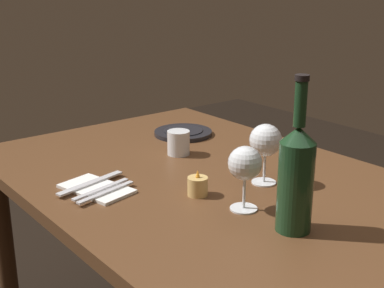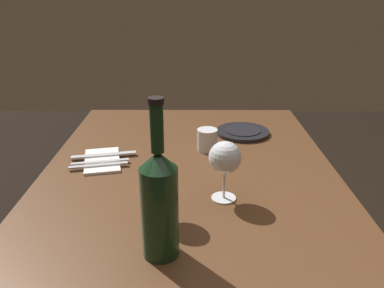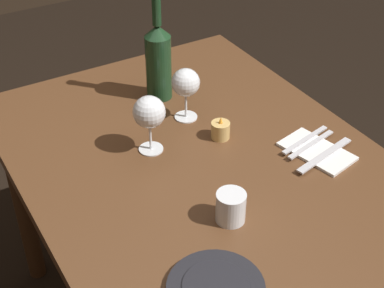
% 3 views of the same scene
% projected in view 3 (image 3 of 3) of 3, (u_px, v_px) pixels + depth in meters
% --- Properties ---
extents(dining_table, '(1.30, 0.90, 0.74)m').
position_uv_depth(dining_table, '(209.00, 195.00, 1.55)').
color(dining_table, '#56351E').
rests_on(dining_table, ground).
extents(wine_glass_left, '(0.09, 0.09, 0.16)m').
position_uv_depth(wine_glass_left, '(149.00, 113.00, 1.50)').
color(wine_glass_left, white).
rests_on(wine_glass_left, dining_table).
extents(wine_glass_right, '(0.08, 0.08, 0.16)m').
position_uv_depth(wine_glass_right, '(186.00, 84.00, 1.62)').
color(wine_glass_right, white).
rests_on(wine_glass_right, dining_table).
extents(wine_bottle, '(0.08, 0.08, 0.34)m').
position_uv_depth(wine_bottle, '(158.00, 59.00, 1.71)').
color(wine_bottle, '#19381E').
rests_on(wine_bottle, dining_table).
extents(water_tumbler, '(0.07, 0.07, 0.08)m').
position_uv_depth(water_tumbler, '(231.00, 208.00, 1.33)').
color(water_tumbler, white).
rests_on(water_tumbler, dining_table).
extents(votive_candle, '(0.05, 0.05, 0.07)m').
position_uv_depth(votive_candle, '(220.00, 131.00, 1.60)').
color(votive_candle, '#DBB266').
rests_on(votive_candle, dining_table).
extents(dinner_plate, '(0.20, 0.20, 0.02)m').
position_uv_depth(dinner_plate, '(216.00, 288.00, 1.17)').
color(dinner_plate, black).
rests_on(dinner_plate, dining_table).
extents(folded_napkin, '(0.21, 0.15, 0.01)m').
position_uv_depth(folded_napkin, '(317.00, 151.00, 1.55)').
color(folded_napkin, white).
rests_on(folded_napkin, dining_table).
extents(fork_inner, '(0.05, 0.18, 0.00)m').
position_uv_depth(fork_inner, '(311.00, 144.00, 1.57)').
color(fork_inner, silver).
rests_on(fork_inner, folded_napkin).
extents(fork_outer, '(0.05, 0.18, 0.00)m').
position_uv_depth(fork_outer, '(305.00, 140.00, 1.58)').
color(fork_outer, silver).
rests_on(fork_outer, folded_napkin).
extents(table_knife, '(0.06, 0.21, 0.00)m').
position_uv_depth(table_knife, '(325.00, 155.00, 1.53)').
color(table_knife, silver).
rests_on(table_knife, folded_napkin).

